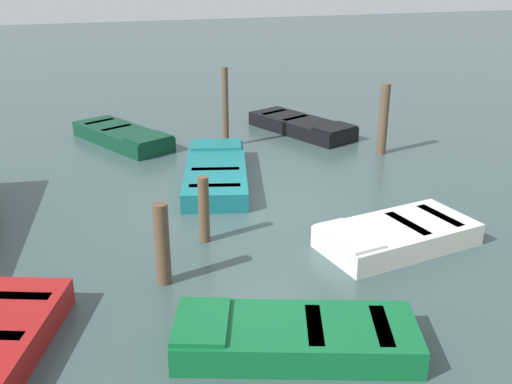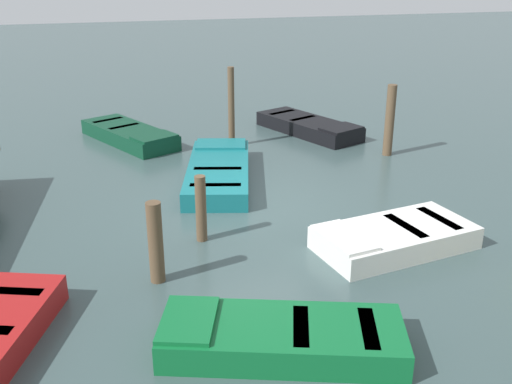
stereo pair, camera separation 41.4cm
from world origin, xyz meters
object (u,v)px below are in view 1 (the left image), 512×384
object	(u,v)px
rowboat_green	(294,336)
rowboat_black	(302,126)
rowboat_teal	(216,172)
rowboat_dark_green	(123,136)
rowboat_white	(397,235)
mooring_piling_mid_left	(204,209)
mooring_piling_far_left	(162,244)
mooring_piling_near_right	(384,119)
mooring_piling_center	(225,108)

from	to	relation	value
rowboat_green	rowboat_black	distance (m)	10.45
rowboat_teal	rowboat_dark_green	bearing A→B (deg)	40.22
rowboat_teal	rowboat_white	bearing A→B (deg)	-137.22
rowboat_black	mooring_piling_mid_left	bearing A→B (deg)	-58.13
rowboat_green	rowboat_white	distance (m)	3.63
mooring_piling_far_left	mooring_piling_mid_left	world-z (taller)	mooring_piling_far_left
rowboat_teal	mooring_piling_near_right	size ratio (longest dim) A/B	2.17
rowboat_dark_green	mooring_piling_far_left	bearing A→B (deg)	-27.51
mooring_piling_center	mooring_piling_near_right	xyz separation A→B (m)	(-1.86, -3.73, -0.16)
mooring_piling_mid_left	mooring_piling_far_left	bearing A→B (deg)	142.98
rowboat_dark_green	mooring_piling_near_right	world-z (taller)	mooring_piling_near_right
rowboat_teal	mooring_piling_far_left	world-z (taller)	mooring_piling_far_left
mooring_piling_mid_left	rowboat_green	bearing A→B (deg)	-173.93
rowboat_black	rowboat_teal	xyz separation A→B (m)	(-3.15, 3.39, -0.00)
mooring_piling_near_right	rowboat_white	bearing A→B (deg)	153.93
mooring_piling_near_right	mooring_piling_far_left	bearing A→B (deg)	126.89
rowboat_black	mooring_piling_far_left	size ratio (longest dim) A/B	2.65
rowboat_white	rowboat_teal	xyz separation A→B (m)	(4.23, 2.25, -0.00)
rowboat_white	mooring_piling_far_left	xyz separation A→B (m)	(-0.02, 4.16, 0.46)
rowboat_white	rowboat_black	bearing A→B (deg)	-108.34
rowboat_black	mooring_piling_center	world-z (taller)	mooring_piling_center
mooring_piling_center	mooring_piling_near_right	distance (m)	4.17
mooring_piling_near_right	mooring_piling_mid_left	bearing A→B (deg)	123.15
rowboat_teal	mooring_piling_center	size ratio (longest dim) A/B	1.86
rowboat_green	rowboat_teal	distance (m)	6.53
mooring_piling_near_right	rowboat_green	bearing A→B (deg)	143.90
mooring_piling_far_left	mooring_piling_center	world-z (taller)	mooring_piling_center
mooring_piling_center	rowboat_black	bearing A→B (deg)	-75.88
mooring_piling_mid_left	rowboat_black	bearing A→B (deg)	-35.32
mooring_piling_center	mooring_piling_near_right	bearing A→B (deg)	-116.49
rowboat_teal	mooring_piling_far_left	bearing A→B (deg)	170.62
rowboat_white	rowboat_black	world-z (taller)	same
rowboat_teal	mooring_piling_mid_left	bearing A→B (deg)	177.03
rowboat_dark_green	mooring_piling_mid_left	distance (m)	6.72
rowboat_black	mooring_piling_mid_left	world-z (taller)	mooring_piling_mid_left
rowboat_green	rowboat_white	world-z (taller)	same
mooring_piling_mid_left	rowboat_dark_green	bearing A→B (deg)	6.72
rowboat_dark_green	mooring_piling_center	xyz separation A→B (m)	(-1.14, -2.66, 0.86)
rowboat_dark_green	mooring_piling_far_left	size ratio (longest dim) A/B	2.62
rowboat_black	mooring_piling_far_left	xyz separation A→B (m)	(-7.41, 5.30, 0.46)
mooring_piling_far_left	mooring_piling_near_right	xyz separation A→B (m)	(4.92, -6.56, 0.25)
mooring_piling_far_left	mooring_piling_near_right	world-z (taller)	mooring_piling_near_right
rowboat_black	mooring_piling_far_left	distance (m)	9.12
rowboat_dark_green	mooring_piling_near_right	xyz separation A→B (m)	(-3.00, -6.39, 0.71)
rowboat_white	mooring_piling_mid_left	world-z (taller)	mooring_piling_mid_left
rowboat_green	mooring_piling_center	distance (m)	9.20
rowboat_green	mooring_piling_center	xyz separation A→B (m)	(9.04, -1.50, 0.86)
rowboat_green	mooring_piling_center	world-z (taller)	mooring_piling_center
mooring_piling_far_left	rowboat_dark_green	bearing A→B (deg)	-1.20
rowboat_black	mooring_piling_near_right	distance (m)	2.87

